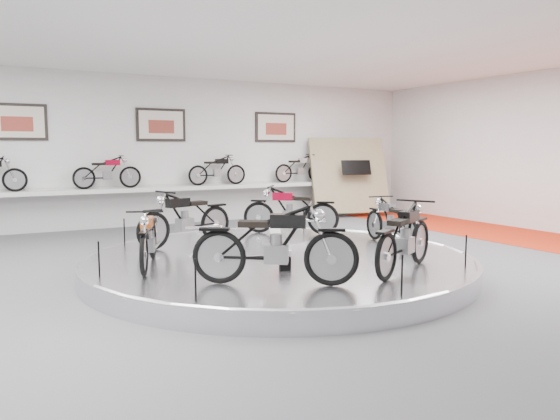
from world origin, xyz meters
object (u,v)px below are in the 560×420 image
bike_a (391,221)px  bike_e (275,244)px  bike_d (148,237)px  bike_c (186,218)px  display_platform (279,263)px  bike_b (291,210)px  shelf (165,189)px  bike_f (405,237)px

bike_a → bike_e: size_ratio=0.82×
bike_e → bike_d: bearing=155.1°
bike_c → bike_a: bearing=134.5°
display_platform → bike_d: (-2.17, 0.10, 0.60)m
display_platform → bike_d: bike_d is taller
bike_b → bike_e: (-2.31, -3.64, 0.04)m
shelf → bike_e: bearing=-97.1°
bike_c → bike_f: 4.13m
bike_a → bike_d: 4.43m
bike_b → bike_a: bearing=154.5°
shelf → bike_c: bike_c is taller
bike_c → bike_d: bearing=36.7°
display_platform → bike_d: size_ratio=4.21×
bike_a → bike_f: bike_f is taller
bike_c → bike_f: (2.04, -3.59, -0.01)m
bike_c → bike_d: bike_c is taller
display_platform → shelf: bearing=90.0°
shelf → bike_a: size_ratio=7.34×
bike_e → bike_f: (1.99, -0.21, -0.03)m
bike_e → bike_f: size_ratio=1.07×
display_platform → bike_b: bike_b is taller
bike_b → bike_f: bearing=124.2°
display_platform → bike_f: (0.97, -1.97, 0.66)m
bike_e → bike_b: bearing=91.1°
display_platform → bike_b: (1.29, 1.87, 0.65)m
bike_b → bike_c: bike_c is taller
bike_b → bike_f: 3.86m
bike_d → bike_a: bearing=108.2°
shelf → bike_c: 4.90m
bike_a → bike_b: bike_b is taller
shelf → bike_b: bearing=-74.1°
bike_c → bike_e: size_ratio=0.95×
shelf → bike_b: (1.29, -4.53, -0.20)m
bike_c → bike_f: size_ratio=1.01×
bike_b → bike_f: (-0.31, -3.85, 0.01)m
bike_d → bike_b: bearing=138.5°
bike_a → bike_c: (-3.33, 1.76, 0.07)m
bike_c → display_platform: bearing=105.9°
shelf → bike_c: (-1.07, -4.78, -0.19)m
shelf → bike_d: (-2.17, -6.30, -0.25)m
bike_a → bike_d: bearing=95.8°
display_platform → shelf: shelf is taller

